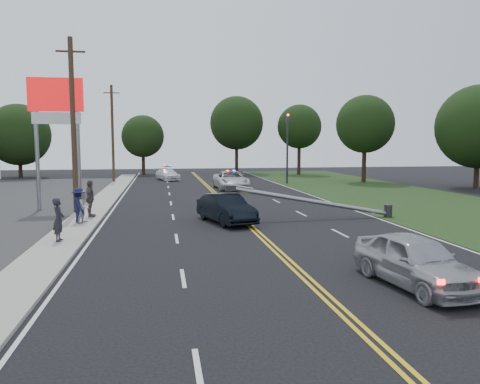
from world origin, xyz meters
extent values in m
plane|color=black|center=(0.00, 0.00, 0.00)|extent=(120.00, 120.00, 0.00)
cube|color=#A49E94|center=(-8.40, 10.00, 0.06)|extent=(1.80, 70.00, 0.12)
cube|color=#1B3213|center=(13.50, 10.00, 0.01)|extent=(12.00, 80.00, 0.01)
cube|color=gold|center=(0.00, 10.00, 0.01)|extent=(0.36, 80.00, 0.00)
cylinder|color=gray|center=(-11.70, 14.00, 3.50)|extent=(0.24, 0.24, 7.00)
cylinder|color=gray|center=(-9.30, 14.00, 3.50)|extent=(0.24, 0.24, 7.00)
cube|color=red|center=(-10.50, 14.00, 7.00)|extent=(3.20, 0.35, 2.00)
cube|color=white|center=(-10.50, 14.00, 5.60)|extent=(2.80, 0.30, 0.70)
cylinder|color=#2D2D30|center=(8.30, 30.00, 3.50)|extent=(0.20, 0.20, 7.00)
cube|color=#2D2D30|center=(8.30, 30.00, 6.60)|extent=(0.28, 0.28, 0.90)
sphere|color=#FF0C07|center=(8.30, 29.84, 6.90)|extent=(0.22, 0.22, 0.22)
cylinder|color=#2D2D30|center=(8.10, 8.00, 0.35)|extent=(0.44, 0.44, 0.70)
cylinder|color=gray|center=(3.67, 8.00, 0.98)|extent=(8.90, 0.24, 1.80)
cube|color=#2D2D30|center=(-0.76, 8.00, 1.76)|extent=(0.55, 0.32, 0.30)
cylinder|color=#382619|center=(-9.20, 12.00, 5.00)|extent=(0.28, 0.28, 10.00)
cube|color=#382619|center=(-9.20, 12.00, 9.20)|extent=(1.60, 0.10, 0.10)
cylinder|color=#382619|center=(-9.20, 34.00, 5.00)|extent=(0.28, 0.28, 10.00)
cube|color=#382619|center=(-9.20, 34.00, 9.20)|extent=(1.60, 0.10, 0.10)
cylinder|color=black|center=(-20.83, 43.04, 1.47)|extent=(0.44, 0.44, 2.94)
sphere|color=black|center=(-20.83, 43.04, 5.07)|extent=(7.25, 7.25, 7.25)
cylinder|color=black|center=(-6.61, 46.15, 1.44)|extent=(0.44, 0.44, 2.89)
sphere|color=black|center=(-6.61, 46.15, 4.97)|extent=(5.45, 5.45, 5.45)
cylinder|color=black|center=(5.75, 46.48, 1.97)|extent=(0.44, 0.44, 3.93)
sphere|color=black|center=(5.75, 46.48, 6.77)|extent=(7.15, 7.15, 7.15)
cylinder|color=black|center=(13.43, 42.93, 1.81)|extent=(0.44, 0.44, 3.61)
sphere|color=black|center=(13.43, 42.93, 6.22)|extent=(5.69, 5.69, 5.69)
cylinder|color=black|center=(16.64, 30.12, 1.76)|extent=(0.44, 0.44, 3.51)
sphere|color=black|center=(16.64, 30.12, 6.05)|extent=(5.99, 5.99, 5.99)
cylinder|color=black|center=(23.88, 22.16, 1.62)|extent=(0.44, 0.44, 3.23)
sphere|color=black|center=(23.88, 22.16, 5.57)|extent=(7.48, 7.48, 7.48)
imported|color=black|center=(-1.04, 7.71, 0.74)|extent=(2.80, 4.78, 1.49)
imported|color=#A6A8AE|center=(2.84, -3.90, 0.76)|extent=(2.32, 4.64, 1.52)
imported|color=silver|center=(1.82, 25.33, 0.80)|extent=(2.84, 5.85, 1.60)
imported|color=white|center=(-3.66, 36.30, 0.64)|extent=(3.08, 4.75, 1.28)
imported|color=#222128|center=(-8.46, 3.75, 1.01)|extent=(0.44, 0.66, 1.77)
imported|color=#ADADB2|center=(-8.16, 8.16, 0.94)|extent=(0.91, 0.99, 1.64)
imported|color=#17173A|center=(-8.40, 8.12, 1.01)|extent=(1.06, 1.31, 1.77)
imported|color=#5E4E4B|center=(-8.12, 10.02, 1.12)|extent=(0.54, 1.19, 2.01)
camera|label=1|loc=(-4.29, -15.98, 4.11)|focal=35.00mm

